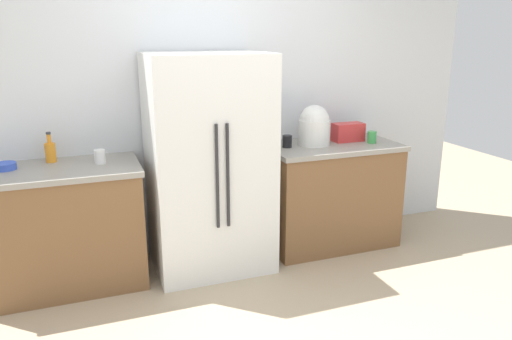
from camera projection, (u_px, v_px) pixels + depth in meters
The scene contains 12 objects.
kitchen_back_panel at pixel (209, 96), 4.15m from camera, with size 4.98×0.10×2.67m, color silver.
counter_left at pixel (64, 227), 3.64m from camera, with size 1.14×0.66×0.92m.
counter_right at pixel (330, 194), 4.38m from camera, with size 1.16×0.66×0.92m.
refrigerator at pixel (209, 164), 3.86m from camera, with size 0.92×0.74×1.71m.
toaster at pixel (348, 132), 4.36m from camera, with size 0.27×0.14×0.16m, color red.
rice_cooker at pixel (314, 126), 4.19m from camera, with size 0.27×0.27×0.34m.
bottle_a at pixel (50, 151), 3.65m from camera, with size 0.08×0.08×0.23m.
cup_a at pixel (360, 132), 4.54m from camera, with size 0.08×0.08×0.09m, color teal.
cup_b at pixel (287, 141), 4.13m from camera, with size 0.08×0.08×0.10m, color black.
cup_c at pixel (100, 157), 3.61m from camera, with size 0.08×0.08×0.10m, color white.
cup_d at pixel (372, 137), 4.29m from camera, with size 0.08×0.08×0.10m, color green.
bowl_a at pixel (5, 166), 3.46m from camera, with size 0.16×0.16×0.05m, color blue.
Camera 1 is at (-1.08, -2.38, 1.85)m, focal length 34.45 mm.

